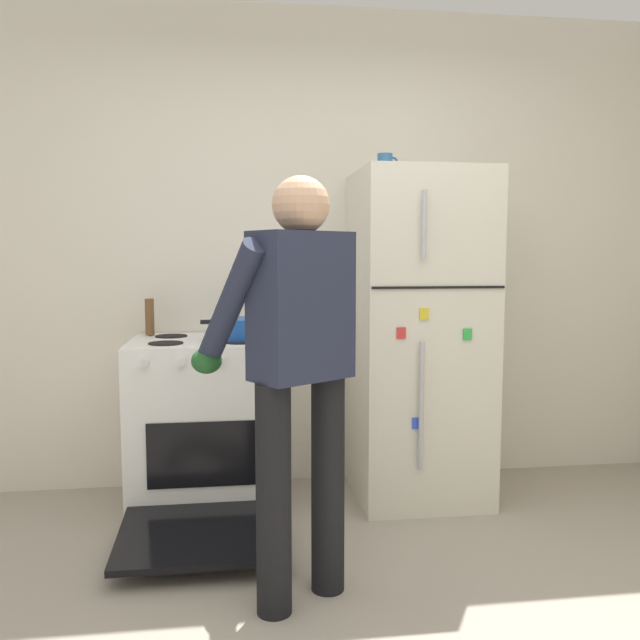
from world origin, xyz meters
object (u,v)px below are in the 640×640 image
Objects in this scene: coffee_mug at (385,163)px; red_pot at (236,329)px; stove_range at (206,425)px; refrigerator at (418,336)px; person_cook at (296,353)px; pepper_mill at (150,317)px.

red_pot is at bearing -172.89° from coffee_mug.
stove_range is 0.53m from red_pot.
stove_range is (-1.14, -0.02, -0.45)m from refrigerator.
person_cook reaches higher than stove_range.
refrigerator is 0.95m from coffee_mug.
stove_range is at bearing -35.97° from pepper_mill.
person_cook is at bearing -68.93° from stove_range.
refrigerator is 1.10× the size of person_cook.
pepper_mill is at bearing 151.48° from red_pot.
coffee_mug is (0.58, 1.05, 0.86)m from person_cook.
pepper_mill is at bearing 172.08° from refrigerator.
stove_range is at bearing 168.58° from red_pot.
stove_range is at bearing 111.07° from person_cook.
person_cook is 14.28× the size of coffee_mug.
stove_range is 0.67m from pepper_mill.
red_pot is 1.82× the size of pepper_mill.
refrigerator is at bearing -7.92° from pepper_mill.
stove_range is 0.75× the size of person_cook.
refrigerator is at bearing 0.87° from stove_range.
person_cook is (0.38, -0.98, 0.52)m from stove_range.
red_pot is (-0.22, 0.95, -0.01)m from person_cook.
red_pot is 1.18m from coffee_mug.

